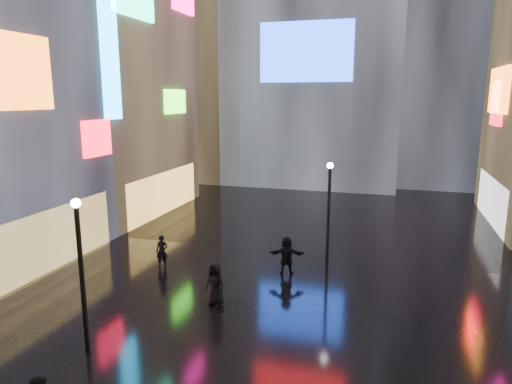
% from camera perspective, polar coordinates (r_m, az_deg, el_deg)
% --- Properties ---
extents(ground, '(140.00, 140.00, 0.00)m').
position_cam_1_polar(ground, '(24.69, 5.35, -7.75)').
color(ground, black).
rests_on(ground, ground).
extents(building_left_far, '(10.28, 12.00, 22.00)m').
position_cam_1_polar(building_left_far, '(35.45, -19.36, 15.58)').
color(building_left_far, black).
rests_on(building_left_far, ground).
extents(tower_flank_right, '(12.00, 12.00, 34.00)m').
position_cam_1_polar(tower_flank_right, '(49.85, 23.19, 21.01)').
color(tower_flank_right, black).
rests_on(tower_flank_right, ground).
extents(tower_flank_left, '(10.00, 10.00, 26.00)m').
position_cam_1_polar(tower_flank_left, '(48.73, -6.00, 17.33)').
color(tower_flank_left, black).
rests_on(tower_flank_left, ground).
extents(lamp_near, '(0.30, 0.30, 5.20)m').
position_cam_1_polar(lamp_near, '(15.58, -21.01, -8.87)').
color(lamp_near, black).
rests_on(lamp_near, ground).
extents(lamp_far, '(0.30, 0.30, 5.20)m').
position_cam_1_polar(lamp_far, '(22.35, 9.08, -2.06)').
color(lamp_far, black).
rests_on(lamp_far, ground).
extents(pedestrian_4, '(1.01, 0.82, 1.79)m').
position_cam_1_polar(pedestrian_4, '(18.73, -5.09, -11.34)').
color(pedestrian_4, black).
rests_on(pedestrian_4, ground).
extents(pedestrian_5, '(1.77, 0.84, 1.84)m').
position_cam_1_polar(pedestrian_5, '(21.70, 3.86, -7.95)').
color(pedestrian_5, black).
rests_on(pedestrian_5, ground).
extents(pedestrian_6, '(0.65, 0.49, 1.61)m').
position_cam_1_polar(pedestrian_6, '(23.05, -11.67, -7.27)').
color(pedestrian_6, black).
rests_on(pedestrian_6, ground).
extents(umbrella_2, '(1.05, 1.07, 0.83)m').
position_cam_1_polar(umbrella_2, '(18.25, -5.17, -7.54)').
color(umbrella_2, black).
rests_on(umbrella_2, pedestrian_4).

